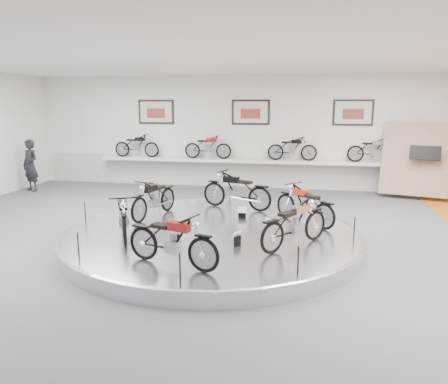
% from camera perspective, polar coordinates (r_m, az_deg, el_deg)
% --- Properties ---
extents(floor, '(16.00, 16.00, 0.00)m').
position_cam_1_polar(floor, '(9.32, -1.93, -7.27)').
color(floor, '#4F4F51').
rests_on(floor, ground).
extents(ceiling, '(16.00, 16.00, 0.00)m').
position_cam_1_polar(ceiling, '(8.89, -2.11, 17.96)').
color(ceiling, white).
rests_on(ceiling, wall_back).
extents(wall_back, '(16.00, 0.00, 16.00)m').
position_cam_1_polar(wall_back, '(15.77, 3.49, 7.82)').
color(wall_back, silver).
rests_on(wall_back, floor).
extents(dado_band, '(15.68, 0.04, 1.10)m').
position_cam_1_polar(dado_band, '(15.91, 3.42, 2.59)').
color(dado_band, '#BCBCBA').
rests_on(dado_band, floor).
extents(display_platform, '(6.40, 6.40, 0.30)m').
position_cam_1_polar(display_platform, '(9.55, -1.55, -5.85)').
color(display_platform, silver).
rests_on(display_platform, floor).
extents(platform_rim, '(6.40, 6.40, 0.10)m').
position_cam_1_polar(platform_rim, '(9.52, -1.55, -5.16)').
color(platform_rim, '#B2B2BA').
rests_on(platform_rim, display_platform).
extents(shelf, '(11.00, 0.55, 0.10)m').
position_cam_1_polar(shelf, '(15.57, 3.31, 4.08)').
color(shelf, silver).
rests_on(shelf, wall_back).
extents(poster_left, '(1.35, 0.06, 0.88)m').
position_cam_1_polar(poster_left, '(16.49, -8.86, 10.30)').
color(poster_left, beige).
rests_on(poster_left, wall_back).
extents(poster_center, '(1.35, 0.06, 0.88)m').
position_cam_1_polar(poster_center, '(15.70, 3.50, 10.36)').
color(poster_center, beige).
rests_on(poster_center, wall_back).
extents(poster_right, '(1.35, 0.06, 0.88)m').
position_cam_1_polar(poster_right, '(15.67, 16.51, 9.92)').
color(poster_right, beige).
rests_on(poster_right, wall_back).
extents(display_panel, '(2.56, 1.52, 2.30)m').
position_cam_1_polar(display_panel, '(15.28, 24.39, 3.88)').
color(display_panel, tan).
rests_on(display_panel, floor).
extents(shelf_bike_a, '(1.22, 0.43, 0.73)m').
position_cam_1_polar(shelf_bike_a, '(16.57, -11.32, 5.76)').
color(shelf_bike_a, black).
rests_on(shelf_bike_a, shelf).
extents(shelf_bike_b, '(1.22, 0.43, 0.73)m').
position_cam_1_polar(shelf_bike_b, '(15.77, -2.11, 5.70)').
color(shelf_bike_b, maroon).
rests_on(shelf_bike_b, shelf).
extents(shelf_bike_c, '(1.22, 0.43, 0.73)m').
position_cam_1_polar(shelf_bike_c, '(15.41, 8.90, 5.44)').
color(shelf_bike_c, black).
rests_on(shelf_bike_c, shelf).
extents(shelf_bike_d, '(1.22, 0.43, 0.73)m').
position_cam_1_polar(shelf_bike_d, '(15.57, 18.91, 5.02)').
color(shelf_bike_d, '#A5A6AA').
rests_on(shelf_bike_d, shelf).
extents(bike_a, '(1.47, 1.45, 0.90)m').
position_cam_1_polar(bike_a, '(10.08, 10.49, -1.59)').
color(bike_a, '#B0270D').
rests_on(bike_a, display_platform).
extents(bike_b, '(1.77, 1.08, 0.98)m').
position_cam_1_polar(bike_b, '(11.31, 1.64, 0.23)').
color(bike_b, black).
rests_on(bike_b, display_platform).
extents(bike_c, '(0.91, 1.66, 0.93)m').
position_cam_1_polar(bike_c, '(10.63, -9.14, -0.80)').
color(bike_c, black).
rests_on(bike_c, display_platform).
extents(bike_d, '(1.16, 1.65, 0.92)m').
position_cam_1_polar(bike_d, '(9.12, -13.04, -3.01)').
color(bike_d, black).
rests_on(bike_d, display_platform).
extents(bike_e, '(1.63, 1.01, 0.91)m').
position_cam_1_polar(bike_e, '(7.39, -6.79, -6.26)').
color(bike_e, maroon).
rests_on(bike_e, display_platform).
extents(bike_f, '(1.41, 1.57, 0.92)m').
position_cam_1_polar(bike_f, '(8.41, 9.24, -4.06)').
color(bike_f, '#A5A6AA').
rests_on(bike_f, display_platform).
extents(visitor, '(0.76, 0.63, 1.80)m').
position_cam_1_polar(visitor, '(16.54, -23.96, 3.19)').
color(visitor, black).
rests_on(visitor, floor).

